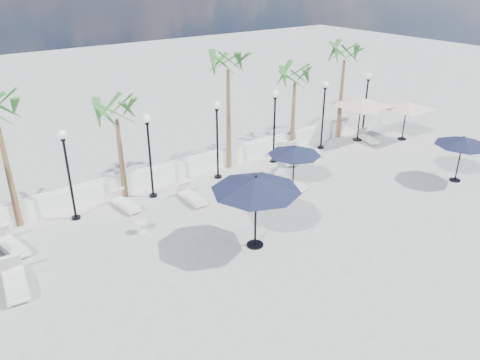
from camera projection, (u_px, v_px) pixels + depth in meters
ground at (310, 234)px, 18.19m from camera, size 100.00×100.00×0.00m
balustrade at (207, 162)px, 23.52m from camera, size 26.00×0.30×1.01m
lamppost_1 at (67, 163)px, 18.23m from camera, size 0.36×0.36×3.84m
lamppost_2 at (149, 145)px, 20.08m from camera, size 0.36×0.36×3.84m
lamppost_3 at (217, 129)px, 21.94m from camera, size 0.36×0.36×3.84m
lamppost_4 at (275, 116)px, 23.79m from camera, size 0.36×0.36×3.84m
lamppost_5 at (324, 106)px, 25.65m from camera, size 0.36×0.36×3.84m
lamppost_6 at (366, 96)px, 27.50m from camera, size 0.36×0.36×3.84m
palm_1 at (116, 116)px, 19.61m from camera, size 2.60×2.60×4.70m
palm_2 at (228, 67)px, 22.06m from camera, size 2.60×2.60×6.10m
palm_3 at (295, 80)px, 24.83m from camera, size 2.60×2.60×4.90m
palm_4 at (345, 58)px, 26.46m from camera, size 2.60×2.60×5.70m
lounger_0 at (126, 203)px, 20.02m from camera, size 0.77×1.80×0.65m
lounger_1 at (10, 245)px, 17.03m from camera, size 0.98×2.01×0.72m
lounger_2 at (15, 281)px, 15.02m from camera, size 0.91×2.16×0.79m
lounger_3 at (286, 183)px, 21.83m from camera, size 1.19×2.18×0.78m
lounger_4 at (192, 196)px, 20.62m from camera, size 0.59×1.79×0.67m
lounger_5 at (298, 153)px, 25.34m from camera, size 0.92×1.87×0.67m
lounger_6 at (286, 156)px, 24.86m from camera, size 1.35×2.20×0.79m
lounger_7 at (368, 138)px, 27.59m from camera, size 0.96×1.73×0.62m
side_table_1 at (141, 226)px, 18.16m from camera, size 0.47×0.47×0.45m
side_table_2 at (315, 156)px, 24.75m from camera, size 0.56×0.56×0.54m
parasol_navy_left at (256, 184)px, 16.37m from camera, size 3.25×3.25×2.87m
parasol_navy_mid at (295, 151)px, 21.00m from camera, size 2.43×2.43×2.17m
parasol_navy_right at (463, 141)px, 21.82m from camera, size 2.57×2.57×2.30m
parasol_cream_sq_a at (362, 99)px, 26.86m from camera, size 5.51×5.51×2.71m
parasol_cream_sq_b at (407, 103)px, 27.07m from camera, size 4.87×4.87×2.44m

